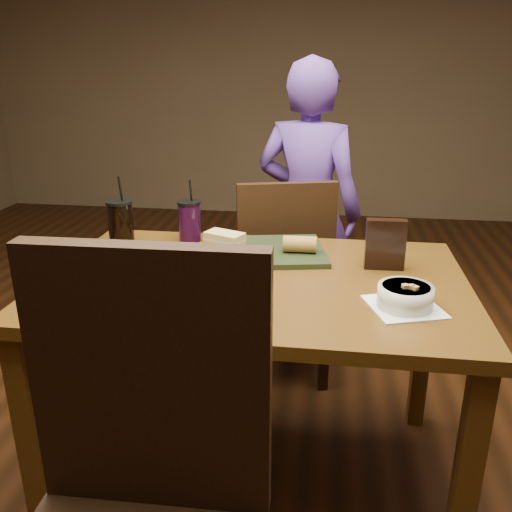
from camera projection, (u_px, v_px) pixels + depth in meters
The scene contains 16 objects.
ground at pixel (256, 470), 1.95m from camera, with size 6.00×6.00×0.00m, color #381C0B.
dining_table at pixel (256, 303), 1.72m from camera, with size 1.30×0.85×0.75m.
chair_near at pixel (137, 510), 1.00m from camera, with size 0.48×0.48×1.08m.
chair_far at pixel (288, 272), 2.36m from camera, with size 0.50×0.51×0.93m.
diner at pixel (308, 211), 2.59m from camera, with size 0.52×0.34×1.41m, color #5A3593.
tray_near at pixel (180, 295), 1.54m from camera, with size 0.42×0.32×0.02m, color black.
tray_far at pixel (263, 251), 1.89m from camera, with size 0.42×0.32×0.02m, color black.
salad_bowl at pixel (199, 283), 1.49m from camera, with size 0.25×0.25×0.08m.
soup_bowl at pixel (405, 296), 1.47m from camera, with size 0.23×0.23×0.07m.
sandwich_near at pixel (133, 272), 1.60m from camera, with size 0.13×0.09×0.06m.
sandwich_far at pixel (225, 240), 1.90m from camera, with size 0.15×0.12×0.05m.
baguette_near at pixel (211, 298), 1.43m from camera, with size 0.06×0.06×0.11m, color #AD7533.
baguette_far at pixel (300, 244), 1.85m from camera, with size 0.06×0.06×0.11m, color #AD7533.
cup_cola at pixel (121, 223), 1.95m from camera, with size 0.10×0.10×0.26m.
cup_berry at pixel (190, 221), 2.01m from camera, with size 0.09×0.09×0.23m.
chip_bag at pixel (385, 244), 1.73m from camera, with size 0.13×0.04×0.16m, color black.
Camera 1 is at (0.22, -1.55, 1.39)m, focal length 38.00 mm.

